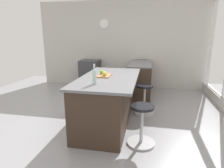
{
  "coord_description": "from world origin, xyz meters",
  "views": [
    {
      "loc": [
        3.27,
        0.96,
        1.66
      ],
      "look_at": [
        -0.06,
        0.3,
        0.78
      ],
      "focal_mm": 30.51,
      "sensor_mm": 36.0,
      "label": 1
    }
  ],
  "objects_px": {
    "stool_middle": "(142,126)",
    "apple_green": "(102,72)",
    "stool_by_window": "(144,100)",
    "kitchen_island": "(107,100)",
    "cutting_board": "(104,76)",
    "water_bottle": "(94,76)",
    "oven_range": "(90,74)",
    "apple_yellow": "(104,74)"
  },
  "relations": [
    {
      "from": "stool_middle",
      "to": "water_bottle",
      "type": "relative_size",
      "value": 2.03
    },
    {
      "from": "oven_range",
      "to": "cutting_board",
      "type": "relative_size",
      "value": 2.46
    },
    {
      "from": "cutting_board",
      "to": "apple_green",
      "type": "relative_size",
      "value": 4.74
    },
    {
      "from": "stool_by_window",
      "to": "apple_green",
      "type": "xyz_separation_m",
      "value": [
        0.51,
        -0.81,
        0.68
      ]
    },
    {
      "from": "cutting_board",
      "to": "water_bottle",
      "type": "relative_size",
      "value": 1.15
    },
    {
      "from": "stool_by_window",
      "to": "cutting_board",
      "type": "distance_m",
      "value": 1.14
    },
    {
      "from": "cutting_board",
      "to": "apple_yellow",
      "type": "distance_m",
      "value": 0.09
    },
    {
      "from": "apple_yellow",
      "to": "water_bottle",
      "type": "bearing_deg",
      "value": -3.0
    },
    {
      "from": "stool_middle",
      "to": "apple_green",
      "type": "height_order",
      "value": "apple_green"
    },
    {
      "from": "oven_range",
      "to": "stool_middle",
      "type": "bearing_deg",
      "value": 30.06
    },
    {
      "from": "stool_middle",
      "to": "cutting_board",
      "type": "height_order",
      "value": "cutting_board"
    },
    {
      "from": "kitchen_island",
      "to": "apple_green",
      "type": "relative_size",
      "value": 25.83
    },
    {
      "from": "oven_range",
      "to": "cutting_board",
      "type": "distance_m",
      "value": 2.73
    },
    {
      "from": "apple_green",
      "to": "apple_yellow",
      "type": "xyz_separation_m",
      "value": [
        0.15,
        0.09,
        0.0
      ]
    },
    {
      "from": "kitchen_island",
      "to": "apple_yellow",
      "type": "height_order",
      "value": "apple_yellow"
    },
    {
      "from": "oven_range",
      "to": "water_bottle",
      "type": "height_order",
      "value": "water_bottle"
    },
    {
      "from": "stool_by_window",
      "to": "stool_middle",
      "type": "xyz_separation_m",
      "value": [
        1.24,
        0.0,
        0.0
      ]
    },
    {
      "from": "stool_by_window",
      "to": "water_bottle",
      "type": "xyz_separation_m",
      "value": [
        1.21,
        -0.75,
        0.75
      ]
    },
    {
      "from": "oven_range",
      "to": "stool_by_window",
      "type": "bearing_deg",
      "value": 43.82
    },
    {
      "from": "stool_by_window",
      "to": "apple_green",
      "type": "height_order",
      "value": "apple_green"
    },
    {
      "from": "apple_green",
      "to": "stool_by_window",
      "type": "bearing_deg",
      "value": 122.41
    },
    {
      "from": "stool_by_window",
      "to": "apple_green",
      "type": "distance_m",
      "value": 1.17
    },
    {
      "from": "apple_yellow",
      "to": "stool_middle",
      "type": "bearing_deg",
      "value": 51.37
    },
    {
      "from": "water_bottle",
      "to": "cutting_board",
      "type": "bearing_deg",
      "value": 179.77
    },
    {
      "from": "cutting_board",
      "to": "apple_green",
      "type": "xyz_separation_m",
      "value": [
        -0.08,
        -0.06,
        0.05
      ]
    },
    {
      "from": "stool_by_window",
      "to": "apple_yellow",
      "type": "distance_m",
      "value": 1.19
    },
    {
      "from": "apple_green",
      "to": "stool_middle",
      "type": "bearing_deg",
      "value": 48.19
    },
    {
      "from": "stool_middle",
      "to": "apple_yellow",
      "type": "height_order",
      "value": "apple_yellow"
    },
    {
      "from": "kitchen_island",
      "to": "cutting_board",
      "type": "distance_m",
      "value": 0.47
    },
    {
      "from": "kitchen_island",
      "to": "water_bottle",
      "type": "height_order",
      "value": "water_bottle"
    },
    {
      "from": "oven_range",
      "to": "apple_green",
      "type": "distance_m",
      "value": 2.64
    },
    {
      "from": "stool_by_window",
      "to": "water_bottle",
      "type": "height_order",
      "value": "water_bottle"
    },
    {
      "from": "cutting_board",
      "to": "water_bottle",
      "type": "bearing_deg",
      "value": -0.23
    },
    {
      "from": "oven_range",
      "to": "stool_by_window",
      "type": "distance_m",
      "value": 2.61
    },
    {
      "from": "kitchen_island",
      "to": "cutting_board",
      "type": "bearing_deg",
      "value": -112.4
    },
    {
      "from": "cutting_board",
      "to": "water_bottle",
      "type": "distance_m",
      "value": 0.62
    },
    {
      "from": "stool_middle",
      "to": "apple_green",
      "type": "bearing_deg",
      "value": -131.81
    },
    {
      "from": "apple_green",
      "to": "water_bottle",
      "type": "bearing_deg",
      "value": 5.07
    },
    {
      "from": "oven_range",
      "to": "kitchen_island",
      "type": "bearing_deg",
      "value": 24.11
    },
    {
      "from": "oven_range",
      "to": "cutting_board",
      "type": "height_order",
      "value": "cutting_board"
    },
    {
      "from": "kitchen_island",
      "to": "apple_green",
      "type": "bearing_deg",
      "value": -130.46
    },
    {
      "from": "stool_middle",
      "to": "water_bottle",
      "type": "height_order",
      "value": "water_bottle"
    }
  ]
}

